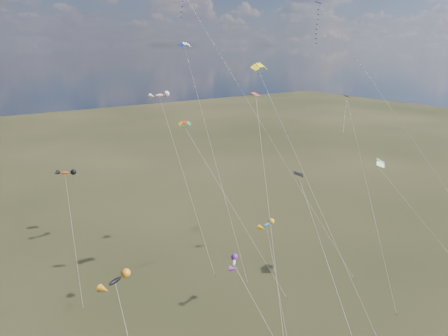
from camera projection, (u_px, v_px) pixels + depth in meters
diamond_black_high at (330, 41)px, 60.25m from camera, size 11.60×31.06×39.21m
diamond_navy_tall at (200, 33)px, 55.71m from camera, size 16.67×21.43×40.45m
diamond_black_mid at (329, 268)px, 32.51m from camera, size 3.84×17.80×22.13m
diamond_navy_right at (347, 123)px, 60.82m from camera, size 7.85×17.39×25.63m
diamond_orange_center at (265, 178)px, 43.34m from camera, size 9.51×18.34×27.57m
parafoil_yellow at (260, 66)px, 54.46m from camera, size 2.72×25.33×30.94m
parafoil_blue_white at (185, 46)px, 65.19m from camera, size 3.29×21.58×33.64m
parafoil_striped at (381, 161)px, 56.08m from camera, size 9.31×14.20×17.98m
parafoil_tricolor at (186, 124)px, 55.29m from camera, size 8.04×15.38×23.10m
novelty_black_orange at (115, 281)px, 37.42m from camera, size 3.27×9.53×12.16m
novelty_orange_black at (65, 173)px, 55.02m from camera, size 2.99×10.19×16.50m
novelty_white_purple at (235, 264)px, 37.40m from camera, size 5.39×7.28×13.73m
novelty_redwhite_stripe at (160, 96)px, 64.27m from camera, size 3.23×16.66×25.74m
novelty_blue_yellow at (267, 225)px, 50.15m from camera, size 4.37×8.89×11.70m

